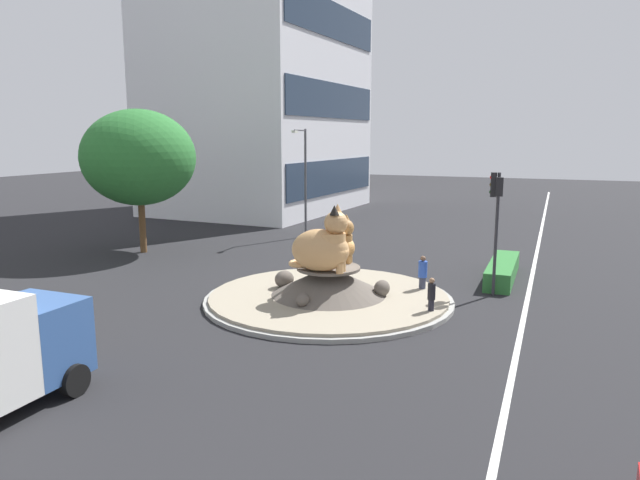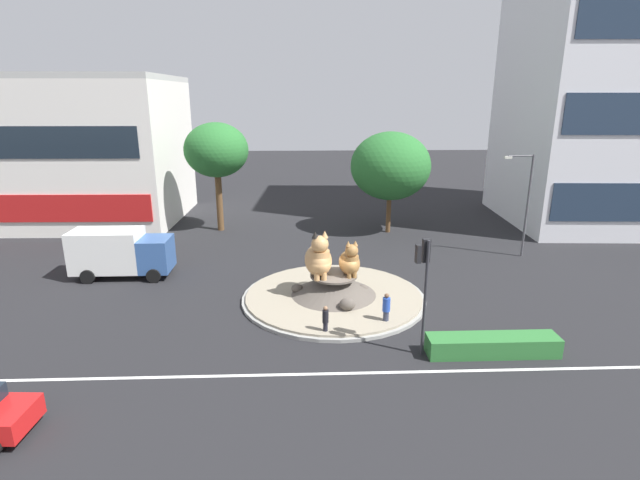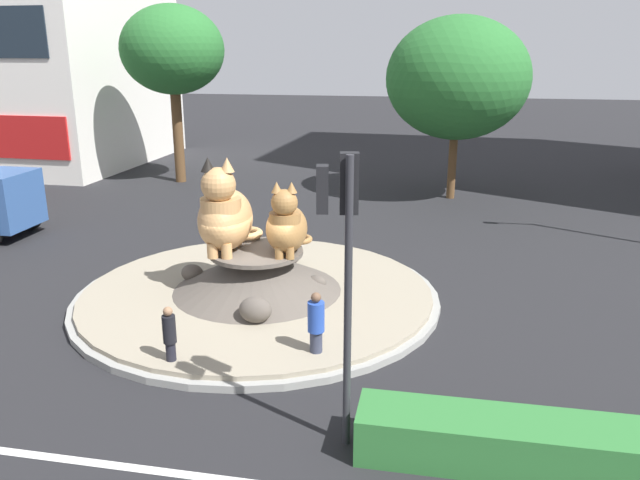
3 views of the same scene
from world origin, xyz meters
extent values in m
plane|color=black|center=(0.00, 0.00, 0.00)|extent=(160.00, 160.00, 0.00)
cube|color=silver|center=(0.00, -7.92, 0.00)|extent=(112.00, 0.20, 0.01)
cylinder|color=gray|center=(0.00, 0.00, 0.09)|extent=(10.62, 10.62, 0.18)
cylinder|color=gray|center=(0.00, 0.00, 0.24)|extent=(10.20, 10.20, 0.12)
cone|color=#564F47|center=(0.00, 0.00, 0.91)|extent=(4.92, 4.92, 1.22)
cylinder|color=#564F47|center=(0.00, 0.00, 1.46)|extent=(2.71, 2.71, 0.12)
ellipsoid|color=#564F47|center=(1.72, 0.25, 0.54)|extent=(0.59, 0.41, 0.47)
ellipsoid|color=#564F47|center=(0.31, 2.24, 0.69)|extent=(0.97, 0.83, 0.77)
ellipsoid|color=#564F47|center=(-2.12, 0.27, 0.57)|extent=(0.68, 0.52, 0.55)
ellipsoid|color=#564F47|center=(0.60, -2.20, 0.65)|extent=(0.86, 0.66, 0.69)
ellipsoid|color=tan|center=(-0.89, 0.02, 2.39)|extent=(1.78, 2.56, 1.75)
cylinder|color=tan|center=(-0.84, -0.46, 2.59)|extent=(1.25, 1.25, 1.09)
sphere|color=tan|center=(-0.82, -0.64, 3.55)|extent=(0.96, 0.96, 0.96)
torus|color=tan|center=(-0.61, 1.04, 1.69)|extent=(1.29, 1.29, 0.22)
cone|color=tan|center=(-0.56, -0.61, 4.10)|extent=(0.43, 0.43, 0.39)
cone|color=black|center=(-1.08, -0.66, 4.10)|extent=(0.43, 0.43, 0.39)
cylinder|color=tan|center=(-0.60, -0.83, 1.74)|extent=(0.31, 0.31, 0.44)
cylinder|color=tan|center=(-0.99, -0.87, 1.74)|extent=(0.31, 0.31, 0.44)
ellipsoid|color=#9E703D|center=(0.89, 0.09, 2.19)|extent=(1.42, 1.99, 1.34)
cylinder|color=#9E703D|center=(0.94, -0.28, 2.34)|extent=(0.99, 0.99, 0.84)
sphere|color=#9E703D|center=(0.96, -0.41, 3.07)|extent=(0.74, 0.74, 0.74)
torus|color=#9E703D|center=(1.08, 0.88, 1.65)|extent=(0.84, 0.84, 0.17)
cone|color=#9E703D|center=(1.16, -0.38, 3.50)|extent=(0.34, 0.34, 0.30)
cone|color=#9E703D|center=(0.76, -0.44, 3.50)|extent=(0.34, 0.34, 0.30)
cylinder|color=#9E703D|center=(1.14, -0.55, 1.69)|extent=(0.23, 0.23, 0.34)
cylinder|color=#9E703D|center=(0.84, -0.60, 1.69)|extent=(0.23, 0.23, 0.34)
cylinder|color=#2D2D33|center=(3.61, -6.46, 2.73)|extent=(0.14, 0.14, 5.45)
cube|color=black|center=(3.57, -6.24, 4.93)|extent=(0.36, 0.29, 1.05)
sphere|color=red|center=(3.56, -6.16, 5.24)|extent=(0.18, 0.18, 0.18)
sphere|color=#392706|center=(3.56, -6.16, 4.93)|extent=(0.18, 0.18, 0.18)
sphere|color=black|center=(3.56, -6.16, 4.61)|extent=(0.18, 0.18, 0.18)
cube|color=black|center=(3.17, -6.53, 4.87)|extent=(0.24, 0.31, 0.80)
cube|color=silver|center=(-26.97, 20.29, 6.32)|extent=(27.36, 13.91, 12.64)
cube|color=#B2B2AD|center=(-26.97, 20.29, 12.89)|extent=(27.36, 13.91, 0.50)
cube|color=silver|center=(27.13, 17.46, 16.78)|extent=(19.81, 15.92, 33.56)
cube|color=#2D7033|center=(6.84, -6.56, 0.45)|extent=(5.99, 1.20, 0.90)
cylinder|color=brown|center=(-8.94, 15.54, 2.42)|extent=(0.55, 0.55, 4.84)
ellipsoid|color=#286B2D|center=(-8.94, 15.54, 6.99)|extent=(5.39, 5.39, 4.58)
cylinder|color=brown|center=(5.67, 14.33, 1.53)|extent=(0.40, 0.40, 3.06)
ellipsoid|color=#286B2D|center=(5.67, 14.33, 5.73)|extent=(6.68, 6.68, 5.68)
cylinder|color=#4C4C51|center=(14.39, 7.34, 3.73)|extent=(0.16, 0.16, 7.46)
cylinder|color=#4C4C51|center=(13.48, 7.32, 7.36)|extent=(1.81, 0.14, 0.10)
cube|color=silver|center=(12.58, 7.30, 7.26)|extent=(0.50, 0.24, 0.16)
cylinder|color=#33384C|center=(2.46, -3.52, 0.41)|extent=(0.29, 0.29, 0.83)
cylinder|color=#284CB2|center=(2.46, -3.52, 1.19)|extent=(0.39, 0.39, 0.72)
sphere|color=brown|center=(2.46, -3.52, 1.67)|extent=(0.24, 0.24, 0.24)
cylinder|color=black|center=(-0.70, -4.56, 0.37)|extent=(0.23, 0.23, 0.75)
cylinder|color=black|center=(-0.70, -4.56, 1.07)|extent=(0.30, 0.30, 0.65)
sphere|color=#936B4C|center=(-0.70, -4.56, 1.51)|extent=(0.21, 0.21, 0.21)
cylinder|color=black|center=(-11.94, -10.46, 0.32)|extent=(0.65, 0.25, 0.64)
cube|color=#335693|center=(-11.27, 4.23, 1.52)|extent=(1.87, 2.38, 2.13)
cube|color=silver|center=(-14.38, 4.23, 1.79)|extent=(4.36, 2.38, 2.68)
cylinder|color=black|center=(-11.21, 5.42, 0.45)|extent=(0.90, 0.30, 0.90)
cylinder|color=black|center=(-11.21, 3.04, 0.45)|extent=(0.90, 0.30, 0.90)
cylinder|color=black|center=(-15.31, 5.42, 0.45)|extent=(0.90, 0.30, 0.90)
cylinder|color=black|center=(-15.31, 3.05, 0.45)|extent=(0.90, 0.30, 0.90)
camera|label=1|loc=(-22.47, -8.77, 7.01)|focal=32.63mm
camera|label=2|loc=(-1.80, -26.04, 11.36)|focal=27.22mm
camera|label=3|loc=(5.05, -16.55, 7.13)|focal=35.25mm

